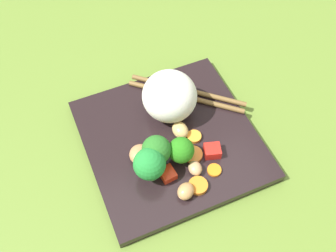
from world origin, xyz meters
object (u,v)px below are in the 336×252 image
(rice_mound, at_px, (170,96))
(carrot_slice_4, at_px, (157,146))
(broccoli_floret_0, at_px, (180,151))
(chopstick_pair, at_px, (187,94))
(square_plate, at_px, (170,140))

(rice_mound, bearing_deg, carrot_slice_4, -37.46)
(broccoli_floret_0, bearing_deg, chopstick_pair, 152.13)
(carrot_slice_4, relative_size, chopstick_pair, 0.12)
(square_plate, xyz_separation_m, broccoli_floret_0, (0.05, -0.00, 0.04))
(square_plate, xyz_separation_m, carrot_slice_4, (0.01, -0.03, 0.01))
(carrot_slice_4, height_order, chopstick_pair, chopstick_pair)
(chopstick_pair, bearing_deg, rice_mound, 67.18)
(rice_mound, height_order, chopstick_pair, rice_mound)
(square_plate, relative_size, rice_mound, 2.99)
(carrot_slice_4, bearing_deg, broccoli_floret_0, 35.04)
(square_plate, height_order, chopstick_pair, chopstick_pair)
(rice_mound, bearing_deg, square_plate, -20.15)
(square_plate, distance_m, rice_mound, 0.07)
(carrot_slice_4, bearing_deg, rice_mound, 142.54)
(rice_mound, bearing_deg, chopstick_pair, 118.00)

